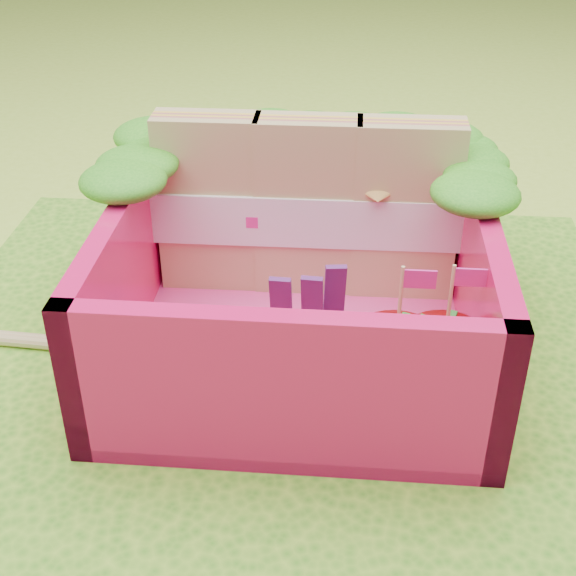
# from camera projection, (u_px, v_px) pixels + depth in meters

# --- Properties ---
(ground) EXTENTS (14.00, 14.00, 0.00)m
(ground) POSITION_uv_depth(u_px,v_px,m) (273.00, 378.00, 2.83)
(ground) COLOR #ADD63C
(ground) RESTS_ON ground
(placemat) EXTENTS (2.60, 2.60, 0.03)m
(placemat) POSITION_uv_depth(u_px,v_px,m) (272.00, 375.00, 2.82)
(placemat) COLOR #4B9C23
(placemat) RESTS_ON ground
(bento_floor) EXTENTS (1.30, 1.30, 0.05)m
(bento_floor) POSITION_uv_depth(u_px,v_px,m) (299.00, 341.00, 2.93)
(bento_floor) COLOR #FF419D
(bento_floor) RESTS_ON placemat
(bento_box) EXTENTS (1.30, 1.30, 0.55)m
(bento_box) POSITION_uv_depth(u_px,v_px,m) (300.00, 282.00, 2.79)
(bento_box) COLOR #F0145E
(bento_box) RESTS_ON placemat
(lettuce_ruffle) EXTENTS (1.43, 0.76, 0.11)m
(lettuce_ruffle) POSITION_uv_depth(u_px,v_px,m) (309.00, 143.00, 3.00)
(lettuce_ruffle) COLOR #278D19
(lettuce_ruffle) RESTS_ON bento_box
(sandwich_stack) EXTENTS (1.25, 0.19, 0.69)m
(sandwich_stack) POSITION_uv_depth(u_px,v_px,m) (308.00, 208.00, 3.03)
(sandwich_stack) COLOR tan
(sandwich_stack) RESTS_ON bento_floor
(broccoli) EXTENTS (0.31, 0.31, 0.25)m
(broccoli) POSITION_uv_depth(u_px,v_px,m) (150.00, 341.00, 2.58)
(broccoli) COLOR #649749
(broccoli) RESTS_ON bento_floor
(carrot_sticks) EXTENTS (0.16, 0.11, 0.28)m
(carrot_sticks) POSITION_uv_depth(u_px,v_px,m) (204.00, 358.00, 2.58)
(carrot_sticks) COLOR #D95812
(carrot_sticks) RESTS_ON bento_floor
(purple_wedges) EXTENTS (0.24, 0.12, 0.38)m
(purple_wedges) POSITION_uv_depth(u_px,v_px,m) (310.00, 316.00, 2.68)
(purple_wedges) COLOR #4B1855
(purple_wedges) RESTS_ON bento_floor
(strawberry_left) EXTENTS (0.27, 0.27, 0.51)m
(strawberry_left) POSITION_uv_depth(u_px,v_px,m) (394.00, 367.00, 2.52)
(strawberry_left) COLOR #BC0B0E
(strawberry_left) RESTS_ON bento_floor
(strawberry_right) EXTENTS (0.25, 0.25, 0.49)m
(strawberry_right) POSITION_uv_depth(u_px,v_px,m) (442.00, 361.00, 2.57)
(strawberry_right) COLOR #BC0B0E
(strawberry_right) RESTS_ON bento_floor
(snap_peas) EXTENTS (0.59, 0.53, 0.05)m
(snap_peas) POSITION_uv_depth(u_px,v_px,m) (415.00, 378.00, 2.66)
(snap_peas) COLOR green
(snap_peas) RESTS_ON bento_floor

